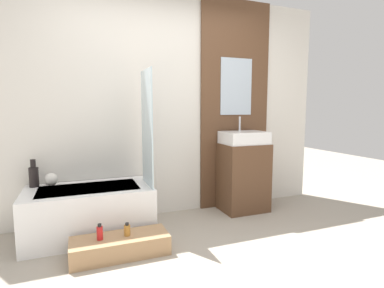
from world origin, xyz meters
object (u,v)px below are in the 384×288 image
object	(u,v)px
sink	(244,138)
vase_tall_dark	(34,176)
wooden_step_bench	(120,246)
vase_round_light	(51,179)
bathtub	(90,211)
bottle_soap_primary	(100,233)
bottle_soap_secondary	(127,230)

from	to	relation	value
sink	vase_tall_dark	xyz separation A→B (m)	(-2.32, 0.14, -0.31)
sink	vase_tall_dark	distance (m)	2.35
wooden_step_bench	vase_round_light	bearing A→B (deg)	127.12
wooden_step_bench	bathtub	bearing A→B (deg)	112.29
bathtub	sink	xyz separation A→B (m)	(1.82, 0.10, 0.67)
bathtub	vase_tall_dark	bearing A→B (deg)	154.71
vase_tall_dark	bottle_soap_primary	xyz separation A→B (m)	(0.56, -0.77, -0.37)
bottle_soap_secondary	wooden_step_bench	bearing A→B (deg)	180.00
wooden_step_bench	vase_tall_dark	world-z (taller)	vase_tall_dark
vase_tall_dark	bottle_soap_primary	bearing A→B (deg)	-54.06
sink	bottle_soap_secondary	distance (m)	1.80
wooden_step_bench	sink	xyz separation A→B (m)	(1.60, 0.64, 0.83)
wooden_step_bench	bottle_soap_primary	bearing A→B (deg)	180.00
sink	bottle_soap_primary	size ratio (longest dim) A/B	3.81
bathtub	sink	bearing A→B (deg)	3.19
wooden_step_bench	vase_round_light	size ratio (longest dim) A/B	6.34
bathtub	sink	world-z (taller)	sink
bathtub	vase_tall_dark	xyz separation A→B (m)	(-0.51, 0.24, 0.35)
vase_round_light	bathtub	bearing A→B (deg)	-32.00
vase_tall_dark	vase_round_light	world-z (taller)	vase_tall_dark
bathtub	vase_tall_dark	distance (m)	0.66
sink	vase_tall_dark	bearing A→B (deg)	176.58
wooden_step_bench	vase_tall_dark	bearing A→B (deg)	133.18
vase_tall_dark	bottle_soap_secondary	size ratio (longest dim) A/B	2.44
vase_round_light	wooden_step_bench	bearing A→B (deg)	-52.88
wooden_step_bench	sink	distance (m)	1.91
bathtub	wooden_step_bench	size ratio (longest dim) A/B	1.46
vase_tall_dark	bottle_soap_primary	size ratio (longest dim) A/B	2.01
bottle_soap_secondary	bottle_soap_primary	bearing A→B (deg)	180.00
sink	vase_round_light	world-z (taller)	sink
vase_round_light	sink	bearing A→B (deg)	-3.13
sink	vase_tall_dark	world-z (taller)	sink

